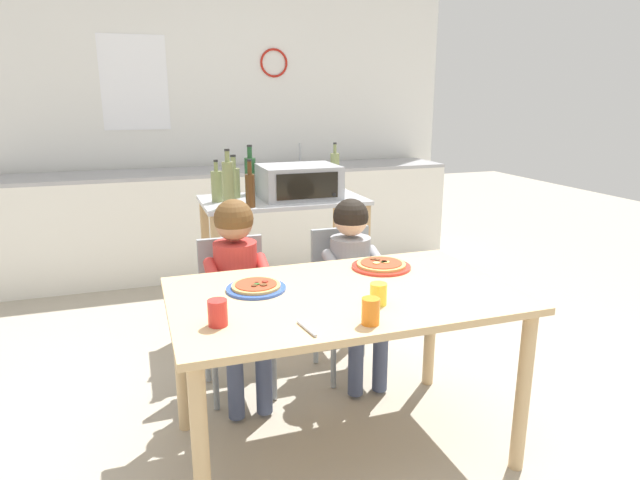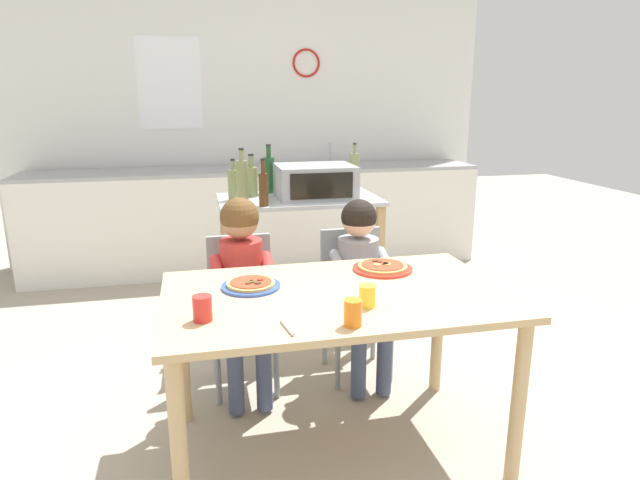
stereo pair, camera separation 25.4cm
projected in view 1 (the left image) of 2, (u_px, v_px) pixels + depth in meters
name	position (u px, v px, depth m)	size (l,w,h in m)	color
ground_plane	(273.00, 334.00, 3.66)	(12.71, 12.71, 0.00)	#A89E8C
back_wall_tiled	(218.00, 117.00, 5.11)	(4.48, 0.14, 2.70)	white
kitchen_counter	(230.00, 219.00, 4.97)	(4.03, 0.60, 1.11)	silver
kitchen_island_cart	(283.00, 244.00, 3.57)	(1.02, 0.58, 0.91)	#B7BABF
toaster_oven	(299.00, 181.00, 3.49)	(0.49, 0.39, 0.21)	#999BA0
bottle_dark_olive_oil	(234.00, 181.00, 3.48)	(0.08, 0.08, 0.27)	olive
bottle_tall_green_wine	(228.00, 183.00, 3.17)	(0.07, 0.07, 0.34)	olive
bottle_brown_beer	(250.00, 174.00, 3.61)	(0.07, 0.07, 0.32)	#1E4723
bottle_squat_spirits	(250.00, 189.00, 3.18)	(0.06, 0.06, 0.28)	#4C2D14
bottle_clear_vinegar	(335.00, 171.00, 3.76)	(0.06, 0.06, 0.32)	olive
bottle_slim_sauce	(217.00, 186.00, 3.35)	(0.07, 0.07, 0.26)	olive
dining_table	(343.00, 313.00, 2.33)	(1.44, 0.88, 0.75)	tan
dining_chair_left	(235.00, 304.00, 2.90)	(0.36, 0.36, 0.81)	gray
dining_chair_right	(346.00, 290.00, 3.11)	(0.36, 0.36, 0.81)	gray
child_in_red_shirt	(238.00, 275.00, 2.74)	(0.32, 0.42, 1.03)	#424C6B
child_in_grey_shirt	(354.00, 267.00, 2.96)	(0.32, 0.42, 1.00)	#424C6B
pizza_plate_blue_rimmed	(256.00, 287.00, 2.33)	(0.25, 0.25, 0.03)	#3356B7
pizza_plate_red_rimmed	(381.00, 265.00, 2.62)	(0.28, 0.28, 0.03)	red
drinking_cup_red	(218.00, 313.00, 1.96)	(0.07, 0.07, 0.10)	red
drinking_cup_yellow	(378.00, 294.00, 2.16)	(0.07, 0.07, 0.09)	yellow
drinking_cup_orange	(371.00, 311.00, 1.97)	(0.07, 0.07, 0.10)	orange
serving_spoon	(307.00, 329.00, 1.93)	(0.01, 0.01, 0.14)	#B7BABF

